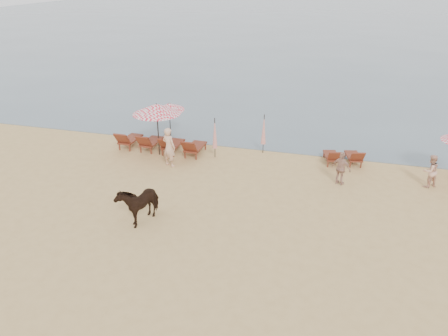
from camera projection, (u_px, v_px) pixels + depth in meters
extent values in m
plane|color=tan|center=(184.00, 258.00, 14.62)|extent=(120.00, 120.00, 0.00)
cube|color=#51606B|center=(327.00, 18.00, 84.68)|extent=(160.00, 140.00, 0.06)
cube|color=maroon|center=(131.00, 139.00, 23.64)|extent=(0.79, 1.61, 0.09)
cube|color=maroon|center=(122.00, 139.00, 22.77)|extent=(0.76, 0.54, 0.70)
cube|color=maroon|center=(152.00, 142.00, 23.30)|extent=(0.79, 1.61, 0.09)
cube|color=maroon|center=(144.00, 142.00, 22.43)|extent=(0.76, 0.54, 0.70)
cube|color=maroon|center=(173.00, 144.00, 22.96)|extent=(0.79, 1.61, 0.09)
cube|color=maroon|center=(166.00, 144.00, 22.09)|extent=(0.76, 0.54, 0.70)
cube|color=maroon|center=(195.00, 147.00, 22.63)|extent=(0.79, 1.61, 0.09)
cube|color=maroon|center=(189.00, 147.00, 21.75)|extent=(0.76, 0.54, 0.70)
cube|color=maroon|center=(331.00, 156.00, 21.68)|extent=(0.92, 1.48, 0.08)
cube|color=maroon|center=(335.00, 156.00, 20.90)|extent=(0.72, 0.58, 0.60)
cube|color=maroon|center=(353.00, 156.00, 21.63)|extent=(0.92, 1.48, 0.08)
cube|color=maroon|center=(357.00, 157.00, 20.85)|extent=(0.72, 0.58, 0.60)
cylinder|color=black|center=(158.00, 132.00, 22.19)|extent=(0.06, 0.06, 2.53)
cone|color=red|center=(157.00, 109.00, 21.68)|extent=(2.41, 2.41, 0.52)
sphere|color=black|center=(156.00, 104.00, 21.59)|extent=(0.09, 0.09, 0.09)
cylinder|color=black|center=(170.00, 122.00, 24.54)|extent=(0.04, 0.04, 1.88)
cone|color=red|center=(169.00, 107.00, 24.16)|extent=(1.66, 1.70, 0.57)
sphere|color=black|center=(169.00, 104.00, 24.09)|extent=(0.07, 0.07, 0.07)
cylinder|color=black|center=(215.00, 138.00, 21.97)|extent=(0.05, 0.05, 2.10)
cone|color=red|center=(215.00, 133.00, 21.86)|extent=(0.26, 0.26, 1.57)
cylinder|color=black|center=(264.00, 134.00, 22.49)|extent=(0.05, 0.05, 2.10)
cone|color=red|center=(264.00, 129.00, 22.39)|extent=(0.26, 0.26, 1.57)
imported|color=black|center=(139.00, 202.00, 16.54)|extent=(1.25, 1.97, 1.54)
imported|color=#D9A788|center=(169.00, 147.00, 21.03)|extent=(0.83, 0.68, 1.96)
imported|color=#D69F86|center=(430.00, 171.00, 19.09)|extent=(0.92, 0.88, 1.51)
imported|color=tan|center=(341.00, 168.00, 19.29)|extent=(0.97, 0.73, 1.54)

